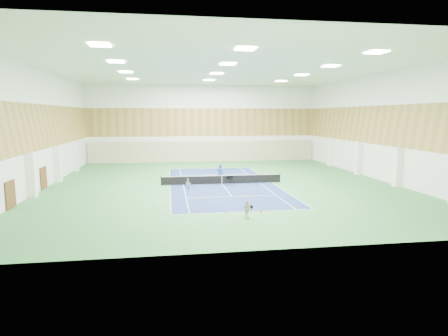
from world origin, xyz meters
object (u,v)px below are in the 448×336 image
object	(u,v)px
tennis_net	(222,179)
ball_cart	(230,181)
child_court	(188,184)
coach	(220,173)
child_apron	(247,210)

from	to	relation	value
tennis_net	ball_cart	distance (m)	1.19
child_court	ball_cart	size ratio (longest dim) A/B	1.21
coach	child_apron	size ratio (longest dim) A/B	1.53
child_apron	ball_cart	distance (m)	12.75
tennis_net	ball_cart	bearing A→B (deg)	-54.46
tennis_net	ball_cart	world-z (taller)	tennis_net
child_apron	child_court	bearing A→B (deg)	92.81
tennis_net	child_court	xyz separation A→B (m)	(-3.74, -2.97, 0.04)
coach	tennis_net	bearing A→B (deg)	116.03
coach	child_apron	bearing A→B (deg)	114.38
coach	ball_cart	world-z (taller)	coach
coach	ball_cart	distance (m)	2.24
child_court	ball_cart	distance (m)	4.86
tennis_net	coach	world-z (taller)	coach
coach	child_court	distance (m)	5.53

